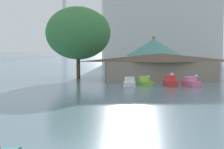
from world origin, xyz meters
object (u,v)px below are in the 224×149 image
(pedal_boat_lime, at_px, (145,82))
(pedal_boat_pink, at_px, (191,82))
(background_building_block, at_px, (159,24))
(shoreline_tree_mid, at_px, (78,33))
(boathouse, at_px, (161,66))
(pedal_boat_white, at_px, (130,82))
(pedal_boat_red, at_px, (170,82))
(green_roof_pavilion, at_px, (154,55))

(pedal_boat_lime, xyz_separation_m, pedal_boat_pink, (5.88, -1.72, 0.04))
(pedal_boat_lime, distance_m, background_building_block, 63.42)
(shoreline_tree_mid, relative_size, background_building_block, 0.35)
(pedal_boat_lime, bearing_deg, boathouse, 134.24)
(pedal_boat_pink, relative_size, shoreline_tree_mid, 0.26)
(pedal_boat_lime, xyz_separation_m, boathouse, (3.54, 7.11, 1.77))
(boathouse, distance_m, shoreline_tree_mid, 14.94)
(pedal_boat_white, relative_size, boathouse, 0.15)
(pedal_boat_red, distance_m, green_roof_pavilion, 19.54)
(pedal_boat_red, bearing_deg, green_roof_pavilion, -178.48)
(boathouse, xyz_separation_m, shoreline_tree_mid, (-12.96, 5.10, 5.39))
(pedal_boat_lime, distance_m, boathouse, 8.14)
(boathouse, xyz_separation_m, background_building_block, (9.74, 53.65, 10.63))
(pedal_boat_pink, bearing_deg, boathouse, 179.31)
(pedal_boat_red, distance_m, background_building_block, 64.22)
(pedal_boat_white, bearing_deg, boathouse, 150.30)
(pedal_boat_lime, bearing_deg, pedal_boat_white, -92.32)
(boathouse, bearing_deg, pedal_boat_white, -126.33)
(pedal_boat_pink, distance_m, boathouse, 9.30)
(background_building_block, bearing_deg, pedal_boat_red, -99.23)
(pedal_boat_lime, relative_size, shoreline_tree_mid, 0.21)
(pedal_boat_pink, bearing_deg, background_building_block, 157.68)
(green_roof_pavilion, height_order, shoreline_tree_mid, shoreline_tree_mid)
(boathouse, relative_size, background_building_block, 0.53)
(boathouse, xyz_separation_m, green_roof_pavilion, (0.72, 10.66, 1.67))
(pedal_boat_white, height_order, pedal_boat_pink, pedal_boat_pink)
(pedal_boat_white, bearing_deg, shoreline_tree_mid, -144.03)
(pedal_boat_white, relative_size, pedal_boat_pink, 0.90)
(boathouse, bearing_deg, pedal_boat_pink, -75.12)
(pedal_boat_red, xyz_separation_m, green_roof_pavilion, (1.09, 19.22, 3.34))
(pedal_boat_pink, distance_m, background_building_block, 64.12)
(pedal_boat_lime, xyz_separation_m, green_roof_pavilion, (4.26, 17.77, 3.44))
(pedal_boat_white, xyz_separation_m, pedal_boat_pink, (8.07, -1.06, 0.06))
(shoreline_tree_mid, xyz_separation_m, background_building_block, (22.70, 48.55, 5.24))
(pedal_boat_lime, height_order, pedal_boat_pink, pedal_boat_pink)
(pedal_boat_white, relative_size, pedal_boat_lime, 1.13)
(pedal_boat_white, height_order, pedal_boat_lime, pedal_boat_lime)
(green_roof_pavilion, relative_size, background_building_block, 0.30)
(shoreline_tree_mid, bearing_deg, pedal_boat_pink, -42.31)
(pedal_boat_pink, bearing_deg, pedal_boat_lime, -121.90)
(green_roof_pavilion, bearing_deg, pedal_boat_white, -109.27)
(pedal_boat_red, relative_size, background_building_block, 0.09)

